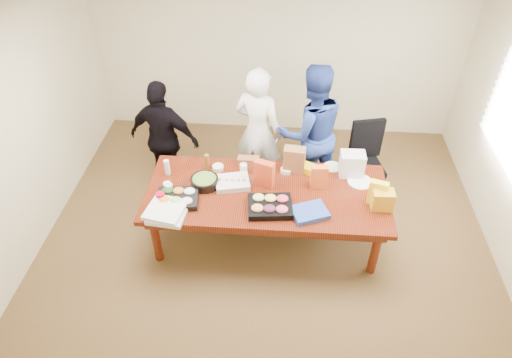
# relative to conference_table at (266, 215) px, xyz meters

# --- Properties ---
(floor) EXTENTS (5.50, 5.00, 0.02)m
(floor) POSITION_rel_conference_table_xyz_m (0.00, 0.00, -0.39)
(floor) COLOR #47301E
(floor) RESTS_ON ground
(ceiling) EXTENTS (5.50, 5.00, 0.02)m
(ceiling) POSITION_rel_conference_table_xyz_m (0.00, 0.00, 2.33)
(ceiling) COLOR white
(ceiling) RESTS_ON wall_back
(wall_back) EXTENTS (5.50, 0.04, 2.70)m
(wall_back) POSITION_rel_conference_table_xyz_m (0.00, 2.50, 0.98)
(wall_back) COLOR beige
(wall_back) RESTS_ON floor
(wall_left) EXTENTS (0.04, 5.00, 2.70)m
(wall_left) POSITION_rel_conference_table_xyz_m (-2.75, 0.00, 0.98)
(wall_left) COLOR beige
(wall_left) RESTS_ON floor
(window_blinds) EXTENTS (0.04, 1.36, 1.00)m
(window_blinds) POSITION_rel_conference_table_xyz_m (2.68, 0.60, 1.12)
(window_blinds) COLOR beige
(window_blinds) RESTS_ON wall_right
(conference_table) EXTENTS (2.80, 1.20, 0.75)m
(conference_table) POSITION_rel_conference_table_xyz_m (0.00, 0.00, 0.00)
(conference_table) COLOR #4C1C0F
(conference_table) RESTS_ON floor
(office_chair) EXTENTS (0.64, 0.64, 1.04)m
(office_chair) POSITION_rel_conference_table_xyz_m (1.25, 0.90, 0.14)
(office_chair) COLOR black
(office_chair) RESTS_ON floor
(person_center) EXTENTS (0.77, 0.64, 1.80)m
(person_center) POSITION_rel_conference_table_xyz_m (-0.17, 1.01, 0.53)
(person_center) COLOR white
(person_center) RESTS_ON floor
(person_right) EXTENTS (1.07, 0.94, 1.87)m
(person_right) POSITION_rel_conference_table_xyz_m (0.50, 0.99, 0.56)
(person_right) COLOR navy
(person_right) RESTS_ON floor
(person_left) EXTENTS (1.02, 0.60, 1.63)m
(person_left) POSITION_rel_conference_table_xyz_m (-1.39, 0.88, 0.44)
(person_left) COLOR black
(person_left) RESTS_ON floor
(veggie_tray) EXTENTS (0.50, 0.41, 0.07)m
(veggie_tray) POSITION_rel_conference_table_xyz_m (-0.99, -0.23, 0.41)
(veggie_tray) COLOR black
(veggie_tray) RESTS_ON conference_table
(fruit_tray) EXTENTS (0.52, 0.43, 0.07)m
(fruit_tray) POSITION_rel_conference_table_xyz_m (0.05, -0.28, 0.41)
(fruit_tray) COLOR black
(fruit_tray) RESTS_ON conference_table
(sheet_cake) EXTENTS (0.44, 0.37, 0.07)m
(sheet_cake) POSITION_rel_conference_table_xyz_m (-0.41, 0.10, 0.41)
(sheet_cake) COLOR silver
(sheet_cake) RESTS_ON conference_table
(salad_bowl) EXTENTS (0.42, 0.42, 0.11)m
(salad_bowl) POSITION_rel_conference_table_xyz_m (-0.73, 0.06, 0.43)
(salad_bowl) COLOR black
(salad_bowl) RESTS_ON conference_table
(chip_bag_blue) EXTENTS (0.46, 0.40, 0.06)m
(chip_bag_blue) POSITION_rel_conference_table_xyz_m (0.49, -0.33, 0.40)
(chip_bag_blue) COLOR #2848A7
(chip_bag_blue) RESTS_ON conference_table
(chip_bag_red) EXTENTS (0.25, 0.17, 0.34)m
(chip_bag_red) POSITION_rel_conference_table_xyz_m (-0.04, 0.12, 0.54)
(chip_bag_red) COLOR red
(chip_bag_red) RESTS_ON conference_table
(chip_bag_yellow) EXTENTS (0.22, 0.14, 0.30)m
(chip_bag_yellow) POSITION_rel_conference_table_xyz_m (1.23, -0.09, 0.53)
(chip_bag_yellow) COLOR yellow
(chip_bag_yellow) RESTS_ON conference_table
(chip_bag_orange) EXTENTS (0.20, 0.10, 0.30)m
(chip_bag_orange) POSITION_rel_conference_table_xyz_m (0.59, 0.14, 0.52)
(chip_bag_orange) COLOR orange
(chip_bag_orange) RESTS_ON conference_table
(mayo_jar) EXTENTS (0.11, 0.11, 0.14)m
(mayo_jar) POSITION_rel_conference_table_xyz_m (-0.30, 0.32, 0.44)
(mayo_jar) COLOR silver
(mayo_jar) RESTS_ON conference_table
(mustard_bottle) EXTENTS (0.08, 0.08, 0.18)m
(mustard_bottle) POSITION_rel_conference_table_xyz_m (0.30, 0.38, 0.46)
(mustard_bottle) COLOR yellow
(mustard_bottle) RESTS_ON conference_table
(dressing_bottle) EXTENTS (0.07, 0.07, 0.19)m
(dressing_bottle) POSITION_rel_conference_table_xyz_m (-0.76, 0.40, 0.47)
(dressing_bottle) COLOR brown
(dressing_bottle) RESTS_ON conference_table
(ranch_bottle) EXTENTS (0.07, 0.07, 0.20)m
(ranch_bottle) POSITION_rel_conference_table_xyz_m (-1.21, 0.24, 0.47)
(ranch_bottle) COLOR silver
(ranch_bottle) RESTS_ON conference_table
(banana_bunch) EXTENTS (0.30, 0.25, 0.09)m
(banana_bunch) POSITION_rel_conference_table_xyz_m (0.43, 0.44, 0.42)
(banana_bunch) COLOR yellow
(banana_bunch) RESTS_ON conference_table
(bread_loaf) EXTENTS (0.27, 0.12, 0.11)m
(bread_loaf) POSITION_rel_conference_table_xyz_m (-0.26, 0.50, 0.43)
(bread_loaf) COLOR brown
(bread_loaf) RESTS_ON conference_table
(kraft_bag) EXTENTS (0.27, 0.17, 0.33)m
(kraft_bag) POSITION_rel_conference_table_xyz_m (0.30, 0.41, 0.54)
(kraft_bag) COLOR brown
(kraft_bag) RESTS_ON conference_table
(red_cup) EXTENTS (0.12, 0.12, 0.13)m
(red_cup) POSITION_rel_conference_table_xyz_m (-1.18, -0.26, 0.44)
(red_cup) COLOR #C4001A
(red_cup) RESTS_ON conference_table
(clear_cup_a) EXTENTS (0.09, 0.09, 0.12)m
(clear_cup_a) POSITION_rel_conference_table_xyz_m (-1.14, -0.07, 0.43)
(clear_cup_a) COLOR white
(clear_cup_a) RESTS_ON conference_table
(clear_cup_b) EXTENTS (0.10, 0.10, 0.12)m
(clear_cup_b) POSITION_rel_conference_table_xyz_m (-1.12, -0.10, 0.44)
(clear_cup_b) COLOR silver
(clear_cup_b) RESTS_ON conference_table
(pizza_box_lower) EXTENTS (0.43, 0.43, 0.05)m
(pizza_box_lower) POSITION_rel_conference_table_xyz_m (-1.05, -0.46, 0.40)
(pizza_box_lower) COLOR silver
(pizza_box_lower) RESTS_ON conference_table
(pizza_box_upper) EXTENTS (0.46, 0.46, 0.05)m
(pizza_box_upper) POSITION_rel_conference_table_xyz_m (-1.08, -0.45, 0.44)
(pizza_box_upper) COLOR white
(pizza_box_upper) RESTS_ON pizza_box_lower
(plate_a) EXTENTS (0.35, 0.35, 0.02)m
(plate_a) POSITION_rel_conference_table_xyz_m (1.09, 0.26, 0.38)
(plate_a) COLOR white
(plate_a) RESTS_ON conference_table
(plate_b) EXTENTS (0.22, 0.22, 0.01)m
(plate_b) POSITION_rel_conference_table_xyz_m (0.78, 0.52, 0.38)
(plate_b) COLOR beige
(plate_b) RESTS_ON conference_table
(dip_bowl_a) EXTENTS (0.16, 0.16, 0.05)m
(dip_bowl_a) POSITION_rel_conference_table_xyz_m (0.21, 0.38, 0.40)
(dip_bowl_a) COLOR white
(dip_bowl_a) RESTS_ON conference_table
(dip_bowl_b) EXTENTS (0.17, 0.17, 0.05)m
(dip_bowl_b) POSITION_rel_conference_table_xyz_m (-0.62, 0.37, 0.40)
(dip_bowl_b) COLOR beige
(dip_bowl_b) RESTS_ON conference_table
(grocery_bag_white) EXTENTS (0.29, 0.21, 0.31)m
(grocery_bag_white) POSITION_rel_conference_table_xyz_m (0.99, 0.40, 0.53)
(grocery_bag_white) COLOR white
(grocery_bag_white) RESTS_ON conference_table
(grocery_bag_yellow) EXTENTS (0.24, 0.17, 0.23)m
(grocery_bag_yellow) POSITION_rel_conference_table_xyz_m (1.28, -0.16, 0.49)
(grocery_bag_yellow) COLOR gold
(grocery_bag_yellow) RESTS_ON conference_table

